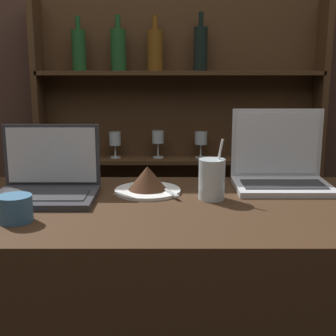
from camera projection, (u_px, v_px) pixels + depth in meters
back_wall at (152, 85)px, 2.46m from camera, size 7.00×0.06×2.70m
back_shelf at (176, 164)px, 2.48m from camera, size 1.45×0.18×1.77m
laptop_near at (47, 182)px, 1.41m from camera, size 0.30×0.23×0.21m
laptop_far at (280, 169)px, 1.53m from camera, size 0.31×0.22×0.25m
cake_plate at (147, 182)px, 1.46m from camera, size 0.21×0.21×0.08m
water_glass at (211, 179)px, 1.39m from camera, size 0.08×0.08×0.18m
coffee_cup at (15, 209)px, 1.19m from camera, size 0.09×0.09×0.07m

